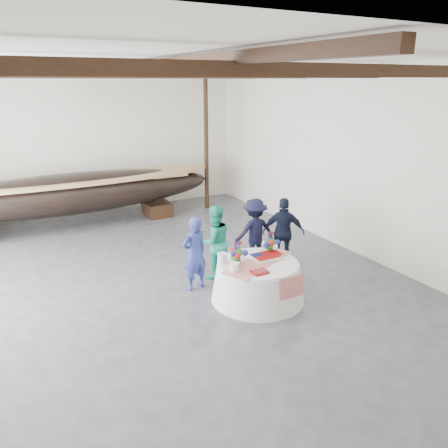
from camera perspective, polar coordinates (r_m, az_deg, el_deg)
floor at (r=9.59m, az=-8.95°, el=-7.44°), size 10.00×12.00×0.01m
wall_back at (r=14.59m, az=-17.52°, el=10.09°), size 10.00×0.02×4.50m
wall_front at (r=3.99m, az=20.45°, el=-11.08°), size 10.00×0.02×4.50m
wall_right at (r=11.44m, az=14.97°, el=8.25°), size 0.02×12.00×4.50m
ceiling at (r=8.66m, az=-10.50°, el=20.49°), size 10.00×12.00×0.01m
pavilion_structure at (r=9.41m, az=-11.91°, el=17.18°), size 9.80×11.76×4.50m
longboat_display at (r=13.31m, az=-19.33°, el=3.78°), size 8.55×1.71×1.60m
banquet_table at (r=8.63m, az=4.45°, el=-7.41°), size 1.83×1.83×0.79m
tabletop_items at (r=8.50m, az=3.99°, el=-3.82°), size 1.76×1.21×0.40m
guest_woman_blue at (r=8.90m, az=-3.87°, el=-3.87°), size 0.63×0.48×1.55m
guest_woman_teal at (r=9.41m, az=-1.27°, el=-2.35°), size 0.79×0.61×1.62m
guest_man_left at (r=10.12m, az=4.01°, el=-1.01°), size 1.06×0.67×1.58m
guest_man_right at (r=10.07m, az=7.79°, el=-1.09°), size 1.01×0.87×1.62m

